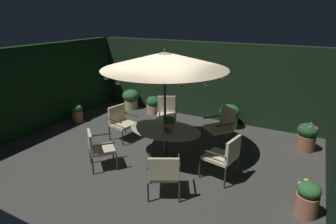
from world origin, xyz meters
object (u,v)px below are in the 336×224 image
(patio_dining_table, at_px, (165,134))
(potted_plant_left_near, at_px, (131,98))
(potted_plant_back_left, at_px, (307,136))
(patio_chair_north, at_px, (224,155))
(patio_chair_east, at_px, (166,112))
(patio_chair_northeast, at_px, (222,124))
(potted_plant_back_center, at_px, (154,105))
(patio_chair_southeast, at_px, (121,121))
(potted_plant_back_right, at_px, (307,198))
(potted_plant_front_corner, at_px, (229,115))
(potted_plant_right_near, at_px, (77,113))
(patio_umbrella, at_px, (165,60))
(patio_chair_south, at_px, (98,147))
(centerpiece_planter, at_px, (169,122))
(patio_chair_southwest, at_px, (164,172))

(patio_dining_table, height_order, potted_plant_left_near, patio_dining_table)
(patio_dining_table, xyz_separation_m, potted_plant_back_left, (3.03, 1.99, -0.21))
(patio_chair_north, xyz_separation_m, potted_plant_back_left, (1.46, 2.31, -0.19))
(patio_chair_east, height_order, potted_plant_back_left, patio_chair_east)
(patio_chair_northeast, height_order, potted_plant_back_center, patio_chair_northeast)
(patio_chair_north, height_order, patio_chair_northeast, patio_chair_northeast)
(patio_chair_southeast, xyz_separation_m, potted_plant_back_right, (4.75, -1.04, -0.20))
(potted_plant_back_right, xyz_separation_m, potted_plant_front_corner, (-2.32, 3.24, 0.06))
(patio_chair_southeast, xyz_separation_m, potted_plant_right_near, (-2.05, 0.36, -0.23))
(patio_umbrella, height_order, potted_plant_back_right, patio_umbrella)
(patio_chair_north, height_order, potted_plant_back_left, patio_chair_north)
(patio_chair_east, relative_size, potted_plant_back_center, 1.68)
(patio_chair_east, height_order, patio_chair_south, patio_chair_east)
(potted_plant_back_right, bearing_deg, patio_chair_southeast, 167.64)
(patio_chair_north, distance_m, patio_chair_southeast, 3.20)
(potted_plant_right_near, distance_m, potted_plant_back_right, 6.94)
(patio_chair_southeast, bearing_deg, patio_umbrella, -11.63)
(patio_chair_southeast, relative_size, potted_plant_left_near, 1.34)
(patio_chair_northeast, bearing_deg, potted_plant_front_corner, 96.96)
(centerpiece_planter, bearing_deg, patio_dining_table, 150.26)
(patio_chair_north, height_order, patio_chair_southwest, patio_chair_north)
(centerpiece_planter, height_order, potted_plant_back_center, centerpiece_planter)
(patio_chair_south, bearing_deg, patio_chair_east, 83.00)
(potted_plant_right_near, distance_m, potted_plant_back_center, 2.57)
(potted_plant_right_near, bearing_deg, patio_chair_southeast, -9.97)
(potted_plant_left_near, height_order, potted_plant_back_center, potted_plant_left_near)
(patio_chair_southwest, height_order, potted_plant_back_left, patio_chair_southwest)
(patio_umbrella, bearing_deg, patio_chair_north, -11.36)
(potted_plant_back_left, bearing_deg, patio_dining_table, -146.67)
(potted_plant_front_corner, distance_m, potted_plant_back_center, 2.73)
(potted_plant_left_near, bearing_deg, patio_chair_northeast, -19.85)
(patio_chair_south, bearing_deg, patio_chair_southwest, -7.15)
(centerpiece_planter, xyz_separation_m, potted_plant_back_right, (3.04, -0.63, -0.62))
(potted_plant_right_near, xyz_separation_m, potted_plant_front_corner, (4.47, 1.84, 0.09))
(patio_chair_south, xyz_separation_m, potted_plant_back_left, (4.09, 3.18, -0.14))
(patio_chair_southwest, xyz_separation_m, potted_plant_back_right, (2.44, 0.69, -0.20))
(patio_chair_east, height_order, potted_plant_left_near, patio_chair_east)
(patio_chair_northeast, distance_m, potted_plant_back_center, 3.18)
(patio_chair_north, xyz_separation_m, patio_chair_southeast, (-3.14, 0.64, -0.04))
(centerpiece_planter, bearing_deg, patio_chair_north, -9.22)
(patio_dining_table, relative_size, patio_chair_south, 2.01)
(potted_plant_front_corner, bearing_deg, patio_dining_table, -108.83)
(patio_umbrella, relative_size, potted_plant_left_near, 4.09)
(patio_chair_southwest, bearing_deg, patio_chair_east, 117.56)
(patio_dining_table, height_order, patio_chair_east, patio_chair_east)
(patio_chair_northeast, distance_m, patio_chair_southwest, 2.68)
(patio_chair_southeast, xyz_separation_m, patio_chair_south, (0.51, -1.51, -0.02))
(centerpiece_planter, relative_size, potted_plant_front_corner, 0.55)
(potted_plant_back_right, bearing_deg, potted_plant_back_left, 93.23)
(potted_plant_back_left, distance_m, potted_plant_back_center, 4.93)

